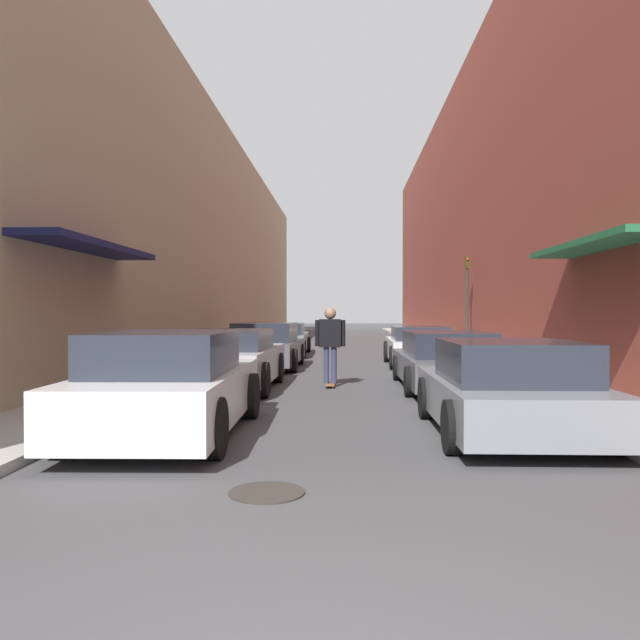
% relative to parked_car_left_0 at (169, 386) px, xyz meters
% --- Properties ---
extents(ground, '(116.34, 116.34, 0.00)m').
position_rel_parked_car_left_0_xyz_m(ground, '(2.24, 15.42, -0.68)').
color(ground, '#424244').
extents(curb_strip_left, '(1.80, 52.88, 0.12)m').
position_rel_parked_car_left_0_xyz_m(curb_strip_left, '(-2.00, 20.71, -0.62)').
color(curb_strip_left, '#A3A099').
rests_on(curb_strip_left, ground).
extents(curb_strip_right, '(1.80, 52.88, 0.12)m').
position_rel_parked_car_left_0_xyz_m(curb_strip_right, '(6.48, 20.71, -0.62)').
color(curb_strip_right, '#A3A099').
rests_on(curb_strip_right, ground).
extents(building_row_left, '(4.90, 52.88, 9.96)m').
position_rel_parked_car_left_0_xyz_m(building_row_left, '(-4.90, 20.70, 4.31)').
color(building_row_left, tan).
rests_on(building_row_left, ground).
extents(building_row_right, '(4.90, 52.88, 12.27)m').
position_rel_parked_car_left_0_xyz_m(building_row_right, '(9.38, 20.70, 5.46)').
color(building_row_right, brown).
rests_on(building_row_right, ground).
extents(parked_car_left_0, '(1.98, 4.36, 1.40)m').
position_rel_parked_car_left_0_xyz_m(parked_car_left_0, '(0.00, 0.00, 0.00)').
color(parked_car_left_0, silver).
rests_on(parked_car_left_0, ground).
extents(parked_car_left_1, '(1.96, 4.23, 1.28)m').
position_rel_parked_car_left_0_xyz_m(parked_car_left_1, '(-0.09, 4.90, -0.04)').
color(parked_car_left_1, '#B7B7BC').
rests_on(parked_car_left_1, ground).
extents(parked_car_left_2, '(2.00, 4.16, 1.33)m').
position_rel_parked_car_left_0_xyz_m(parked_car_left_2, '(0.05, 9.79, -0.04)').
color(parked_car_left_2, '#515459').
rests_on(parked_car_left_2, ground).
extents(parked_car_left_3, '(2.01, 4.82, 1.22)m').
position_rel_parked_car_left_0_xyz_m(parked_car_left_3, '(-0.06, 15.24, -0.08)').
color(parked_car_left_3, gray).
rests_on(parked_car_left_3, ground).
extents(parked_car_right_0, '(2.08, 3.92, 1.28)m').
position_rel_parked_car_left_0_xyz_m(parked_car_right_0, '(4.56, 0.23, -0.06)').
color(parked_car_right_0, gray).
rests_on(parked_car_right_0, ground).
extents(parked_car_right_1, '(2.03, 4.69, 1.23)m').
position_rel_parked_car_left_0_xyz_m(parked_car_right_1, '(4.54, 5.29, -0.09)').
color(parked_car_right_1, '#515459').
rests_on(parked_car_right_1, ground).
extents(parked_car_right_2, '(1.95, 4.29, 1.20)m').
position_rel_parked_car_left_0_xyz_m(parked_car_right_2, '(4.59, 10.77, -0.08)').
color(parked_car_right_2, silver).
rests_on(parked_car_right_2, ground).
extents(skateboarder, '(0.67, 0.78, 1.75)m').
position_rel_parked_car_left_0_xyz_m(skateboarder, '(2.03, 5.46, 0.40)').
color(skateboarder, brown).
rests_on(skateboarder, ground).
extents(manhole_cover, '(0.70, 0.70, 0.02)m').
position_rel_parked_car_left_0_xyz_m(manhole_cover, '(1.65, -2.56, -0.67)').
color(manhole_cover, '#332D28').
rests_on(manhole_cover, ground).
extents(traffic_light, '(0.16, 0.22, 3.61)m').
position_rel_parked_car_left_0_xyz_m(traffic_light, '(6.97, 15.59, 1.67)').
color(traffic_light, '#2D2D2D').
rests_on(traffic_light, curb_strip_right).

